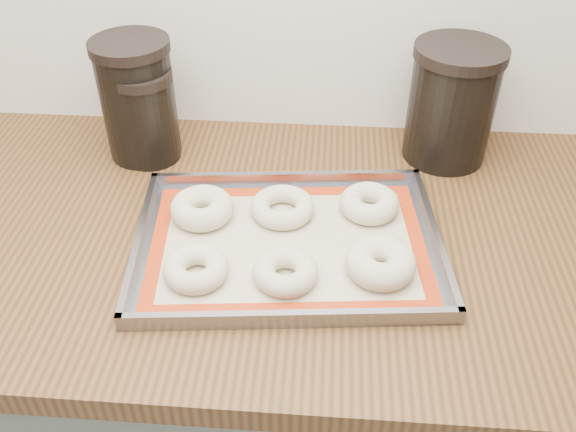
# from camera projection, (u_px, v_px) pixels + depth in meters

# --- Properties ---
(cabinet) EXTENTS (3.00, 0.65, 0.86)m
(cabinet) POSITION_uv_depth(u_px,v_px,m) (282.00, 400.00, 1.27)
(cabinet) COLOR slate
(cabinet) RESTS_ON floor
(countertop) EXTENTS (3.06, 0.68, 0.04)m
(countertop) POSITION_uv_depth(u_px,v_px,m) (280.00, 236.00, 0.99)
(countertop) COLOR brown
(countertop) RESTS_ON cabinet
(baking_tray) EXTENTS (0.49, 0.37, 0.03)m
(baking_tray) POSITION_uv_depth(u_px,v_px,m) (288.00, 243.00, 0.93)
(baking_tray) COLOR gray
(baking_tray) RESTS_ON countertop
(baking_mat) EXTENTS (0.45, 0.33, 0.00)m
(baking_mat) POSITION_uv_depth(u_px,v_px,m) (288.00, 244.00, 0.93)
(baking_mat) COLOR #C6B793
(baking_mat) RESTS_ON baking_tray
(bagel_front_left) EXTENTS (0.12, 0.12, 0.03)m
(bagel_front_left) POSITION_uv_depth(u_px,v_px,m) (196.00, 269.00, 0.87)
(bagel_front_left) COLOR beige
(bagel_front_left) RESTS_ON baking_mat
(bagel_front_mid) EXTENTS (0.12, 0.12, 0.03)m
(bagel_front_mid) POSITION_uv_depth(u_px,v_px,m) (285.00, 272.00, 0.86)
(bagel_front_mid) COLOR beige
(bagel_front_mid) RESTS_ON baking_mat
(bagel_front_right) EXTENTS (0.11, 0.11, 0.04)m
(bagel_front_right) POSITION_uv_depth(u_px,v_px,m) (381.00, 263.00, 0.87)
(bagel_front_right) COLOR beige
(bagel_front_right) RESTS_ON baking_mat
(bagel_back_left) EXTENTS (0.11, 0.11, 0.04)m
(bagel_back_left) POSITION_uv_depth(u_px,v_px,m) (202.00, 208.00, 0.97)
(bagel_back_left) COLOR beige
(bagel_back_left) RESTS_ON baking_mat
(bagel_back_mid) EXTENTS (0.13, 0.13, 0.03)m
(bagel_back_mid) POSITION_uv_depth(u_px,v_px,m) (282.00, 207.00, 0.98)
(bagel_back_mid) COLOR beige
(bagel_back_mid) RESTS_ON baking_mat
(bagel_back_right) EXTENTS (0.13, 0.13, 0.04)m
(bagel_back_right) POSITION_uv_depth(u_px,v_px,m) (369.00, 203.00, 0.99)
(bagel_back_right) COLOR beige
(bagel_back_right) RESTS_ON baking_mat
(canister_left) EXTENTS (0.14, 0.14, 0.22)m
(canister_left) POSITION_uv_depth(u_px,v_px,m) (138.00, 99.00, 1.08)
(canister_left) COLOR black
(canister_left) RESTS_ON countertop
(canister_mid) EXTENTS (0.11, 0.11, 0.17)m
(canister_mid) POSITION_uv_depth(u_px,v_px,m) (146.00, 115.00, 1.08)
(canister_mid) COLOR black
(canister_mid) RESTS_ON countertop
(canister_right) EXTENTS (0.16, 0.16, 0.21)m
(canister_right) POSITION_uv_depth(u_px,v_px,m) (452.00, 103.00, 1.07)
(canister_right) COLOR black
(canister_right) RESTS_ON countertop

